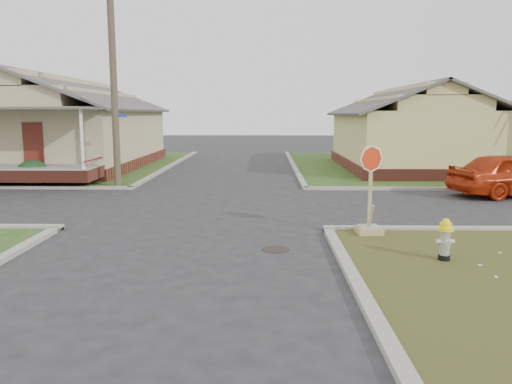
{
  "coord_description": "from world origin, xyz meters",
  "views": [
    {
      "loc": [
        1.95,
        -11.59,
        3.09
      ],
      "look_at": [
        1.71,
        1.0,
        1.1
      ],
      "focal_mm": 35.0,
      "sensor_mm": 36.0,
      "label": 1
    }
  ],
  "objects": [
    {
      "name": "ground",
      "position": [
        0.0,
        0.0,
        0.0
      ],
      "size": [
        120.0,
        120.0,
        0.0
      ],
      "primitive_type": "plane",
      "color": "#252427",
      "rests_on": "ground"
    },
    {
      "name": "stop_sign",
      "position": [
        4.61,
        0.91,
        0.54
      ],
      "size": [
        0.64,
        0.63,
        2.27
      ],
      "rotation": [
        0.0,
        0.0,
        0.06
      ],
      "color": "tan",
      "rests_on": "ground"
    },
    {
      "name": "fire_hydrant",
      "position": [
        5.7,
        -1.41,
        0.54
      ],
      "size": [
        0.33,
        0.33,
        0.89
      ],
      "rotation": [
        0.0,
        0.0,
        -0.03
      ],
      "color": "black",
      "rests_on": "ground"
    },
    {
      "name": "curbs",
      "position": [
        0.0,
        5.0,
        0.0
      ],
      "size": [
        80.0,
        40.0,
        0.12
      ],
      "primitive_type": null,
      "color": "gray",
      "rests_on": "ground"
    },
    {
      "name": "utility_pole",
      "position": [
        -4.2,
        8.9,
        4.66
      ],
      "size": [
        1.8,
        0.28,
        9.0
      ],
      "color": "#493D2A",
      "rests_on": "ground"
    },
    {
      "name": "verge_far_left",
      "position": [
        -13.0,
        18.0,
        0.03
      ],
      "size": [
        19.0,
        19.0,
        0.05
      ],
      "primitive_type": "cube",
      "color": "#224017",
      "rests_on": "ground"
    },
    {
      "name": "corner_house",
      "position": [
        -10.0,
        16.68,
        2.28
      ],
      "size": [
        10.1,
        15.5,
        5.3
      ],
      "color": "maroon",
      "rests_on": "ground"
    },
    {
      "name": "side_house_yellow",
      "position": [
        10.0,
        16.5,
        2.19
      ],
      "size": [
        7.6,
        11.6,
        4.7
      ],
      "color": "maroon",
      "rests_on": "ground"
    },
    {
      "name": "manhole",
      "position": [
        2.2,
        -0.5,
        0.01
      ],
      "size": [
        0.64,
        0.64,
        0.01
      ],
      "primitive_type": "cylinder",
      "color": "black",
      "rests_on": "ground"
    },
    {
      "name": "hedge_right",
      "position": [
        -7.99,
        9.39,
        0.59
      ],
      "size": [
        1.41,
        1.16,
        1.08
      ],
      "primitive_type": "ellipsoid",
      "color": "#123317",
      "rests_on": "verge_far_left"
    }
  ]
}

